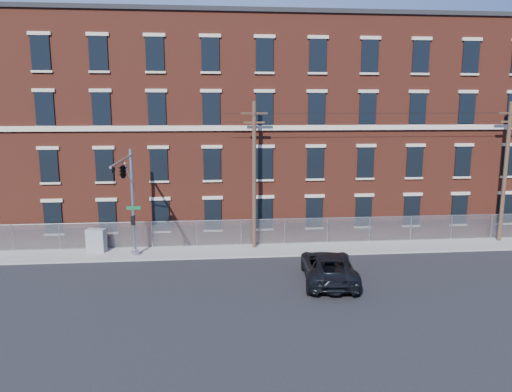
{
  "coord_description": "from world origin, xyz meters",
  "views": [
    {
      "loc": [
        -1.0,
        -27.05,
        9.72
      ],
      "look_at": [
        1.97,
        4.0,
        4.03
      ],
      "focal_mm": 34.23,
      "sensor_mm": 36.0,
      "label": 1
    }
  ],
  "objects_px": {
    "pickup_truck": "(328,267)",
    "utility_pole_near": "(254,173)",
    "traffic_signal_mast": "(125,181)",
    "utility_cabinet": "(96,240)"
  },
  "relations": [
    {
      "from": "utility_pole_near",
      "to": "utility_cabinet",
      "type": "height_order",
      "value": "utility_pole_near"
    },
    {
      "from": "utility_cabinet",
      "to": "traffic_signal_mast",
      "type": "bearing_deg",
      "value": -38.08
    },
    {
      "from": "utility_pole_near",
      "to": "utility_cabinet",
      "type": "distance_m",
      "value": 11.57
    },
    {
      "from": "pickup_truck",
      "to": "traffic_signal_mast",
      "type": "bearing_deg",
      "value": -9.52
    },
    {
      "from": "traffic_signal_mast",
      "to": "pickup_truck",
      "type": "xyz_separation_m",
      "value": [
        11.59,
        -3.39,
        -4.54
      ]
    },
    {
      "from": "utility_cabinet",
      "to": "pickup_truck",
      "type": "bearing_deg",
      "value": -12.09
    },
    {
      "from": "utility_pole_near",
      "to": "pickup_truck",
      "type": "relative_size",
      "value": 1.64
    },
    {
      "from": "pickup_truck",
      "to": "utility_pole_near",
      "type": "bearing_deg",
      "value": -55.44
    },
    {
      "from": "traffic_signal_mast",
      "to": "pickup_truck",
      "type": "distance_m",
      "value": 12.9
    },
    {
      "from": "traffic_signal_mast",
      "to": "utility_pole_near",
      "type": "relative_size",
      "value": 0.7
    }
  ]
}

